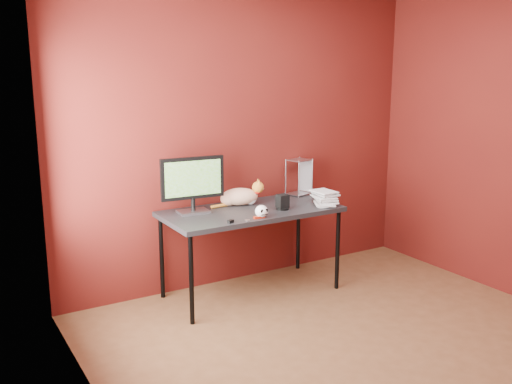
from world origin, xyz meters
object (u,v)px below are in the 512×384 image
desk (251,215)px  cat (240,196)px  skull_mug (262,211)px  monitor (193,182)px  speaker (282,202)px  book_stack (317,128)px

desk → cat: 0.22m
cat → skull_mug: 0.46m
desk → cat: (-0.01, 0.18, 0.13)m
monitor → speaker: (0.69, -0.28, -0.20)m
skull_mug → book_stack: 0.89m
cat → speaker: bearing=-34.0°
cat → book_stack: size_ratio=0.35×
cat → book_stack: book_stack is taller
cat → book_stack: (0.56, -0.33, 0.59)m
cat → book_stack: bearing=-10.6°
monitor → speaker: monitor is taller
cat → book_stack: 0.88m
monitor → book_stack: (1.03, -0.30, 0.41)m
skull_mug → book_stack: bearing=11.5°
desk → speaker: speaker is taller
cat → monitor: bearing=-155.7°
desk → monitor: (-0.47, 0.14, 0.31)m
monitor → cat: size_ratio=1.13×
cat → speaker: 0.39m
speaker → book_stack: book_stack is taller
speaker → skull_mug: bearing=-155.8°
desk → speaker: bearing=-32.0°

